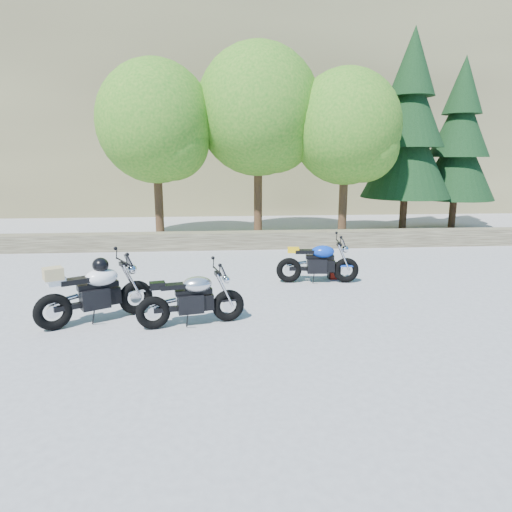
% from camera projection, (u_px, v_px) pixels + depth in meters
% --- Properties ---
extents(ground, '(90.00, 90.00, 0.00)m').
position_uv_depth(ground, '(250.00, 308.00, 8.39)').
color(ground, gray).
rests_on(ground, ground).
extents(stone_wall, '(22.00, 0.55, 0.50)m').
position_uv_depth(stone_wall, '(237.00, 240.00, 13.69)').
color(stone_wall, '#453D2E').
rests_on(stone_wall, ground).
extents(hillside, '(80.00, 30.00, 15.00)m').
position_uv_depth(hillside, '(264.00, 91.00, 34.27)').
color(hillside, brown).
rests_on(hillside, ground).
extents(tree_decid_left, '(3.67, 3.67, 5.62)m').
position_uv_depth(tree_decid_left, '(159.00, 127.00, 14.37)').
color(tree_decid_left, '#382314').
rests_on(tree_decid_left, ground).
extents(tree_decid_mid, '(4.08, 4.08, 6.24)m').
position_uv_depth(tree_decid_mid, '(261.00, 115.00, 14.93)').
color(tree_decid_mid, '#382314').
rests_on(tree_decid_mid, ground).
extents(tree_decid_right, '(3.54, 3.54, 5.41)m').
position_uv_depth(tree_decid_right, '(350.00, 131.00, 14.68)').
color(tree_decid_right, '#382314').
rests_on(tree_decid_right, ground).
extents(conifer_near, '(3.17, 3.17, 7.06)m').
position_uv_depth(conifer_near, '(409.00, 128.00, 16.07)').
color(conifer_near, '#382314').
rests_on(conifer_near, ground).
extents(conifer_far, '(2.82, 2.82, 6.27)m').
position_uv_depth(conifer_far, '(459.00, 141.00, 16.91)').
color(conifer_far, '#382314').
rests_on(conifer_far, ground).
extents(silver_bike, '(1.78, 0.63, 0.90)m').
position_uv_depth(silver_bike, '(192.00, 300.00, 7.45)').
color(silver_bike, black).
rests_on(silver_bike, ground).
extents(white_bike, '(1.78, 1.11, 1.09)m').
position_uv_depth(white_bike, '(95.00, 291.00, 7.57)').
color(white_bike, black).
rests_on(white_bike, ground).
extents(blue_bike, '(1.82, 0.58, 0.91)m').
position_uv_depth(blue_bike, '(318.00, 263.00, 9.96)').
color(blue_bike, black).
rests_on(blue_bike, ground).
extents(backpack, '(0.28, 0.24, 0.37)m').
position_uv_depth(backpack, '(334.00, 271.00, 10.36)').
color(backpack, black).
rests_on(backpack, ground).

